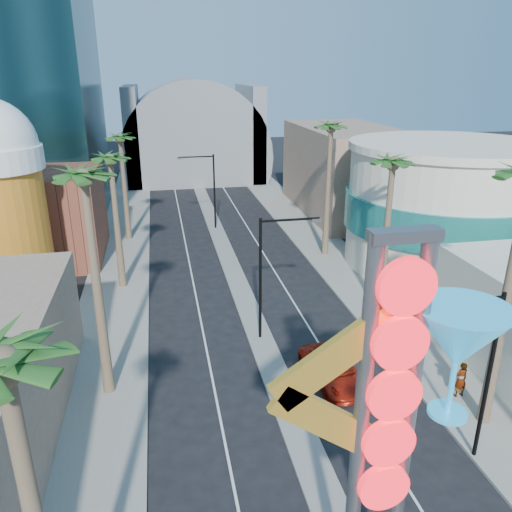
{
  "coord_description": "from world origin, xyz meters",
  "views": [
    {
      "loc": [
        -5.68,
        -7.4,
        16.08
      ],
      "look_at": [
        0.08,
        21.79,
        4.98
      ],
      "focal_mm": 35.0,
      "sensor_mm": 36.0,
      "label": 1
    }
  ],
  "objects_px": {
    "neon_sign": "(414,409)",
    "pedestrian_b": "(404,320)",
    "red_pickup": "(334,370)",
    "pedestrian_a": "(461,380)"
  },
  "relations": [
    {
      "from": "red_pickup",
      "to": "pedestrian_b",
      "type": "height_order",
      "value": "pedestrian_b"
    },
    {
      "from": "neon_sign",
      "to": "red_pickup",
      "type": "bearing_deg",
      "value": 79.4
    },
    {
      "from": "neon_sign",
      "to": "pedestrian_a",
      "type": "xyz_separation_m",
      "value": [
        8.09,
        9.0,
        -6.17
      ]
    },
    {
      "from": "neon_sign",
      "to": "pedestrian_b",
      "type": "xyz_separation_m",
      "value": [
        8.44,
        15.97,
        -6.37
      ]
    },
    {
      "from": "red_pickup",
      "to": "pedestrian_b",
      "type": "relative_size",
      "value": 3.31
    },
    {
      "from": "neon_sign",
      "to": "pedestrian_b",
      "type": "distance_m",
      "value": 19.15
    },
    {
      "from": "neon_sign",
      "to": "red_pickup",
      "type": "height_order",
      "value": "neon_sign"
    },
    {
      "from": "red_pickup",
      "to": "pedestrian_a",
      "type": "bearing_deg",
      "value": -31.0
    },
    {
      "from": "neon_sign",
      "to": "pedestrian_a",
      "type": "height_order",
      "value": "neon_sign"
    },
    {
      "from": "pedestrian_a",
      "to": "red_pickup",
      "type": "bearing_deg",
      "value": -29.78
    }
  ]
}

